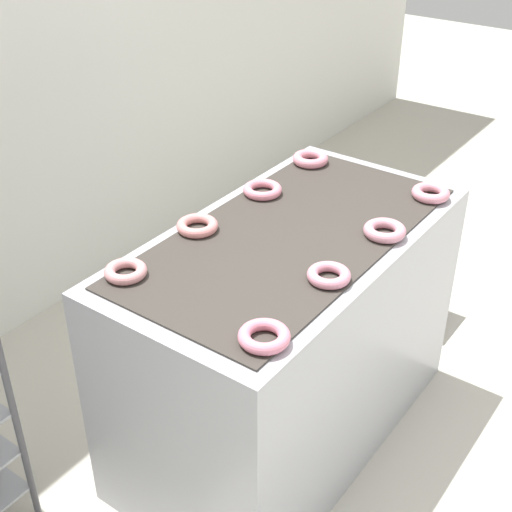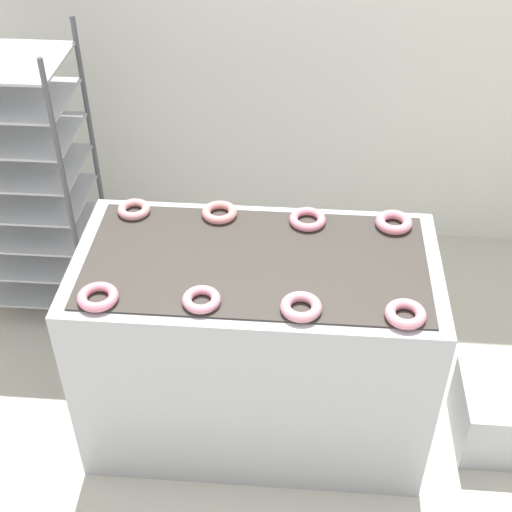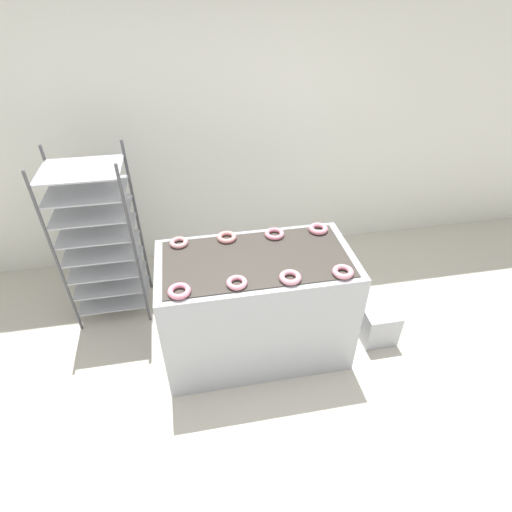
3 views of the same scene
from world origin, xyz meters
TOP-DOWN VIEW (x-y plane):
  - ground_plane at (0.00, 0.00)m, footprint 14.00×14.00m
  - wall_back at (0.00, 2.12)m, footprint 8.00×0.05m
  - fryer_machine at (0.00, 0.62)m, footprint 1.43×0.74m
  - baking_rack_cart at (-1.19, 1.34)m, footprint 0.62×0.48m
  - glaze_bin at (1.04, 0.59)m, footprint 0.28×0.38m
  - donut_near_left at (-0.55, 0.35)m, footprint 0.15×0.15m
  - donut_near_midleft at (-0.17, 0.36)m, footprint 0.14×0.14m
  - donut_near_midright at (0.18, 0.35)m, footprint 0.15×0.15m
  - donut_near_right at (0.54, 0.34)m, footprint 0.14×0.14m
  - donut_far_left at (-0.53, 0.90)m, footprint 0.14×0.14m
  - donut_far_midleft at (-0.17, 0.90)m, footprint 0.15×0.15m
  - donut_far_midright at (0.19, 0.88)m, footprint 0.15×0.15m
  - donut_far_right at (0.54, 0.88)m, footprint 0.15×0.15m

SIDE VIEW (x-z plane):
  - ground_plane at x=0.00m, z-range 0.00..0.00m
  - glaze_bin at x=1.04m, z-range 0.00..0.31m
  - fryer_machine at x=0.00m, z-range 0.00..0.94m
  - baking_rack_cart at x=-1.19m, z-range 0.01..1.53m
  - donut_far_left at x=-0.53m, z-range 0.94..0.98m
  - donut_far_midright at x=0.19m, z-range 0.94..0.98m
  - donut_near_midleft at x=-0.17m, z-range 0.94..0.98m
  - donut_far_midleft at x=-0.17m, z-range 0.94..0.98m
  - donut_near_left at x=-0.55m, z-range 0.94..0.98m
  - donut_near_right at x=0.54m, z-range 0.94..0.98m
  - donut_near_midright at x=0.18m, z-range 0.94..0.98m
  - donut_far_right at x=0.54m, z-range 0.94..0.98m
  - wall_back at x=0.00m, z-range 0.00..2.80m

